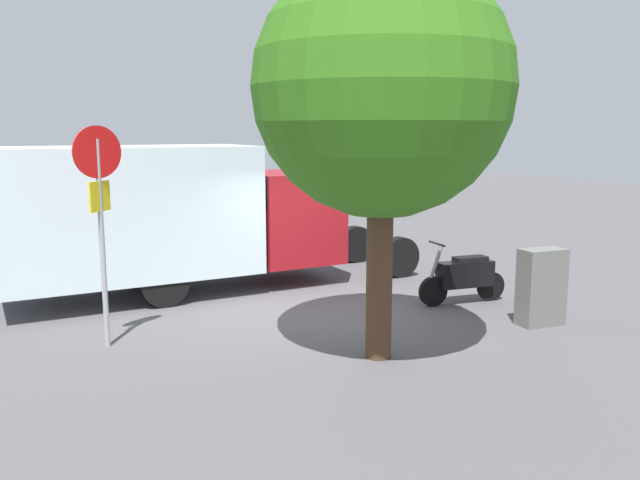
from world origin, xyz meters
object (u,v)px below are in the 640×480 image
(utility_cabinet, at_px, (541,287))
(bike_rack_hoop, at_px, (540,305))
(box_truck_near, at_px, (176,212))
(street_tree, at_px, (382,89))
(stop_sign, at_px, (100,202))
(motorcycle, at_px, (464,276))

(utility_cabinet, height_order, bike_rack_hoop, utility_cabinet)
(box_truck_near, xyz_separation_m, street_tree, (-1.71, 5.06, 2.17))
(box_truck_near, bearing_deg, stop_sign, -124.21)
(street_tree, xyz_separation_m, bike_rack_hoop, (-4.20, -1.18, -3.79))
(box_truck_near, xyz_separation_m, bike_rack_hoop, (-5.91, 3.88, -1.63))
(street_tree, height_order, bike_rack_hoop, street_tree)
(stop_sign, bearing_deg, street_tree, 148.37)
(street_tree, distance_m, utility_cabinet, 4.54)
(box_truck_near, height_order, motorcycle, box_truck_near)
(motorcycle, xyz_separation_m, utility_cabinet, (-0.29, 1.68, 0.13))
(bike_rack_hoop, bearing_deg, utility_cabinet, 45.80)
(box_truck_near, bearing_deg, motorcycle, -36.84)
(motorcycle, height_order, stop_sign, stop_sign)
(motorcycle, height_order, utility_cabinet, utility_cabinet)
(stop_sign, xyz_separation_m, utility_cabinet, (-6.75, 1.91, -1.56))
(motorcycle, distance_m, bike_rack_hoop, 1.51)
(box_truck_near, distance_m, street_tree, 5.76)
(box_truck_near, distance_m, utility_cabinet, 7.01)
(street_tree, height_order, utility_cabinet, street_tree)
(street_tree, bearing_deg, utility_cabinet, -176.01)
(stop_sign, bearing_deg, motorcycle, 177.96)
(stop_sign, distance_m, street_tree, 4.38)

